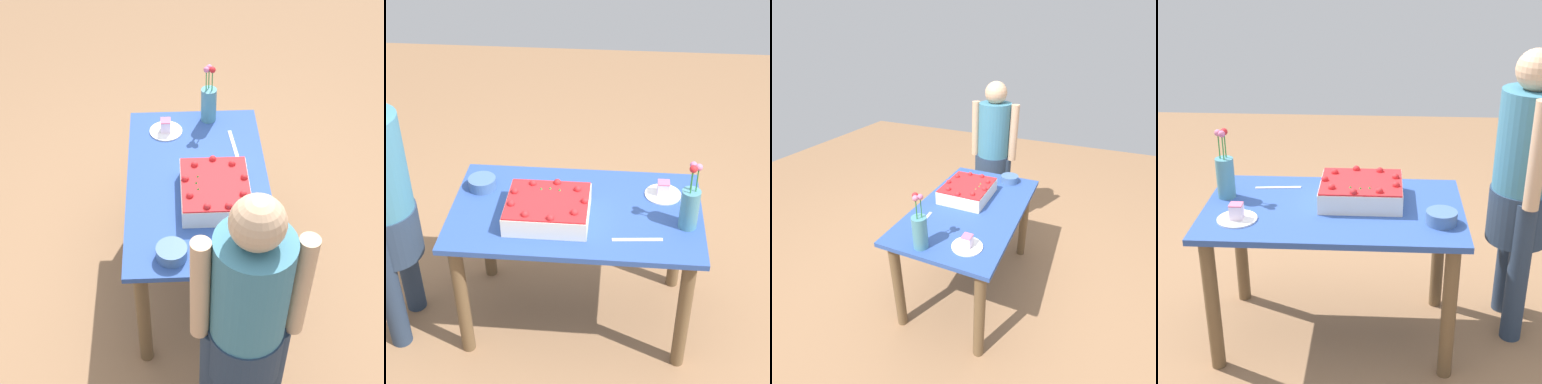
% 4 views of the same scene
% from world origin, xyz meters
% --- Properties ---
extents(ground_plane, '(8.00, 8.00, 0.00)m').
position_xyz_m(ground_plane, '(0.00, 0.00, 0.00)').
color(ground_plane, '#966D4A').
extents(dining_table, '(1.26, 0.74, 0.74)m').
position_xyz_m(dining_table, '(0.00, 0.00, 0.60)').
color(dining_table, '#2E4F9A').
rests_on(dining_table, ground_plane).
extents(sheet_cake, '(0.40, 0.34, 0.13)m').
position_xyz_m(sheet_cake, '(-0.13, -0.08, 0.80)').
color(sheet_cake, white).
rests_on(sheet_cake, dining_table).
extents(serving_plate_with_slice, '(0.19, 0.19, 0.08)m').
position_xyz_m(serving_plate_with_slice, '(0.44, 0.16, 0.77)').
color(serving_plate_with_slice, white).
rests_on(serving_plate_with_slice, dining_table).
extents(cake_knife, '(0.24, 0.04, 0.00)m').
position_xyz_m(cake_knife, '(0.31, -0.21, 0.75)').
color(cake_knife, silver).
rests_on(cake_knife, dining_table).
extents(flower_vase, '(0.09, 0.09, 0.36)m').
position_xyz_m(flower_vase, '(0.54, -0.09, 0.86)').
color(flower_vase, teal).
rests_on(flower_vase, dining_table).
extents(fruit_bowl, '(0.14, 0.14, 0.06)m').
position_xyz_m(fruit_bowl, '(-0.51, 0.14, 0.77)').
color(fruit_bowl, '#496C9E').
rests_on(fruit_bowl, dining_table).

